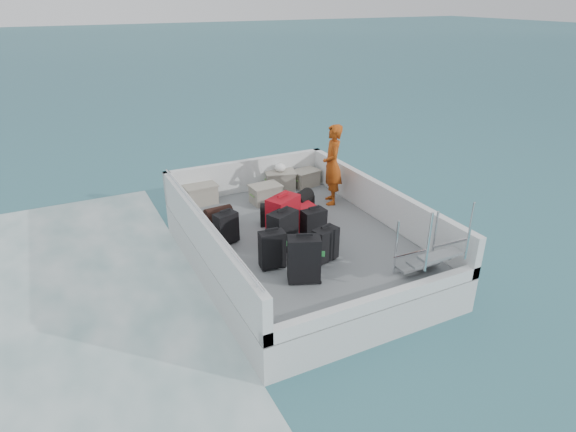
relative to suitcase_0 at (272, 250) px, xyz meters
name	(u,v)px	position (x,y,z in m)	size (l,w,h in m)	color
ground	(298,265)	(0.89, 0.80, -0.93)	(160.00, 160.00, 0.00)	navy
wake_foam	(5,341)	(-3.91, 0.80, -0.93)	(10.00, 10.00, 0.00)	white
ferry_hull	(299,251)	(0.89, 0.80, -0.63)	(3.60, 5.00, 0.60)	silver
deck	(299,236)	(0.89, 0.80, -0.32)	(3.30, 4.70, 0.02)	slate
deck_fittings	(325,220)	(1.24, 0.48, 0.06)	(3.60, 5.00, 0.90)	silver
suitcase_0	(272,250)	(0.00, 0.00, 0.00)	(0.40, 0.23, 0.62)	black
suitcase_2	(226,228)	(-0.37, 1.10, -0.03)	(0.39, 0.23, 0.57)	black
suitcase_3	(304,260)	(0.25, -0.57, 0.06)	(0.48, 0.28, 0.73)	black
suitcase_4	(283,232)	(0.39, 0.42, 0.05)	(0.49, 0.29, 0.71)	black
suitcase_5	(283,218)	(0.60, 0.84, 0.08)	(0.57, 0.34, 0.78)	#AC0D1A
suitcase_6	(325,245)	(0.86, -0.17, -0.03)	(0.41, 0.24, 0.57)	black
suitcase_7	(314,225)	(1.03, 0.52, -0.02)	(0.41, 0.24, 0.58)	black
suitcase_8	(299,215)	(1.16, 1.30, -0.17)	(0.47, 0.71, 0.28)	#AC0D1A
duffel_0	(219,220)	(-0.29, 1.73, -0.15)	(0.49, 0.30, 0.32)	black
duffel_1	(271,216)	(0.64, 1.44, -0.15)	(0.40, 0.30, 0.32)	black
duffel_2	(302,203)	(1.46, 1.73, -0.15)	(0.46, 0.30, 0.32)	black
crate_0	(200,195)	(-0.25, 3.00, -0.12)	(0.63, 0.43, 0.38)	gray
crate_1	(266,194)	(0.97, 2.44, -0.14)	(0.58, 0.40, 0.35)	gray
crate_2	(280,181)	(1.58, 3.00, -0.12)	(0.62, 0.43, 0.37)	gray
crate_3	(305,179)	(2.17, 2.91, -0.14)	(0.56, 0.38, 0.34)	gray
yellow_bag	(310,179)	(2.34, 3.00, -0.20)	(0.28, 0.26, 0.22)	gold
white_bag	(280,169)	(1.58, 3.00, 0.15)	(0.24, 0.24, 0.18)	white
passenger	(332,165)	(2.19, 1.84, 0.51)	(0.60, 0.39, 1.64)	#E25A15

